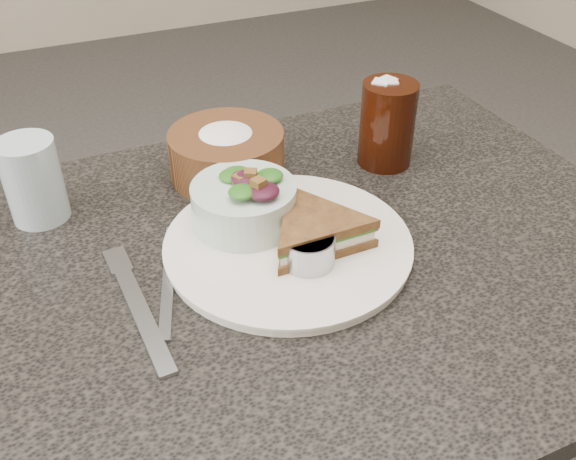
% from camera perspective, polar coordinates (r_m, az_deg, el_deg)
% --- Properties ---
extents(dining_table, '(1.00, 0.70, 0.75)m').
position_cam_1_polar(dining_table, '(1.07, -0.61, -18.39)').
color(dining_table, black).
rests_on(dining_table, floor).
extents(dinner_plate, '(0.31, 0.31, 0.01)m').
position_cam_1_polar(dinner_plate, '(0.80, -0.00, -1.34)').
color(dinner_plate, silver).
rests_on(dinner_plate, dining_table).
extents(sandwich, '(0.16, 0.16, 0.04)m').
position_cam_1_polar(sandwich, '(0.78, 2.43, -0.05)').
color(sandwich, brown).
rests_on(sandwich, dinner_plate).
extents(salad_bowl, '(0.14, 0.14, 0.08)m').
position_cam_1_polar(salad_bowl, '(0.81, -3.95, 2.88)').
color(salad_bowl, '#B0C3B8').
rests_on(salad_bowl, dinner_plate).
extents(dressing_ramekin, '(0.08, 0.08, 0.04)m').
position_cam_1_polar(dressing_ramekin, '(0.75, 1.83, -1.77)').
color(dressing_ramekin, '#9EA0A6').
rests_on(dressing_ramekin, dinner_plate).
extents(orange_wedge, '(0.09, 0.09, 0.03)m').
position_cam_1_polar(orange_wedge, '(0.84, -1.75, 2.49)').
color(orange_wedge, '#EF510D').
rests_on(orange_wedge, dinner_plate).
extents(fork, '(0.03, 0.20, 0.01)m').
position_cam_1_polar(fork, '(0.74, -12.94, -7.17)').
color(fork, '#A8ACB1').
rests_on(fork, dining_table).
extents(knife, '(0.08, 0.20, 0.00)m').
position_cam_1_polar(knife, '(0.77, -10.58, -4.28)').
color(knife, '#9EA1AB').
rests_on(knife, dining_table).
extents(bread_basket, '(0.19, 0.19, 0.09)m').
position_cam_1_polar(bread_basket, '(0.93, -5.50, 7.38)').
color(bread_basket, brown).
rests_on(bread_basket, dining_table).
extents(cola_glass, '(0.09, 0.09, 0.14)m').
position_cam_1_polar(cola_glass, '(0.97, 8.85, 9.60)').
color(cola_glass, black).
rests_on(cola_glass, dining_table).
extents(water_glass, '(0.10, 0.10, 0.11)m').
position_cam_1_polar(water_glass, '(0.90, -21.71, 4.12)').
color(water_glass, '#A3B6C0').
rests_on(water_glass, dining_table).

